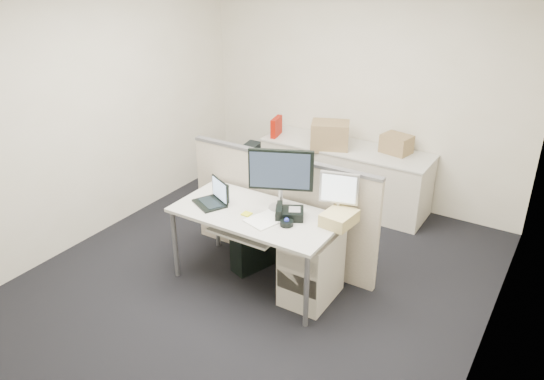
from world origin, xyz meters
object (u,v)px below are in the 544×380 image
Objects in this scene: monitor_main at (281,180)px; desk_phone at (289,214)px; desk at (256,219)px; laptop at (209,193)px.

desk_phone is (0.15, -0.10, -0.25)m from monitor_main.
desk is 0.33m from desk_phone.
laptop is 1.23× the size of desk_phone.
desk is at bearing 166.37° from desk_phone.
monitor_main reaches higher than desk_phone.
desk_phone is at bearing 39.11° from laptop.
laptop is at bearing -169.09° from desk.
monitor_main is 0.31m from desk_phone.
desk is 4.98× the size of laptop.
desk_phone reaches higher than desk.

